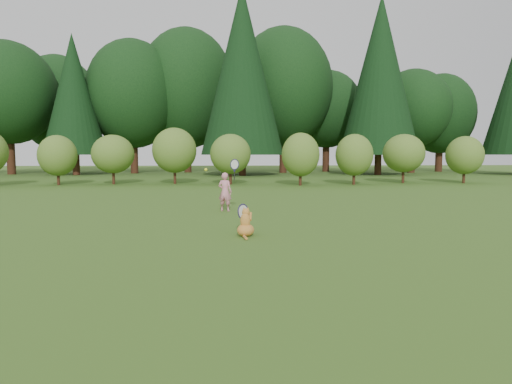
{
  "coord_description": "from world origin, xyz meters",
  "views": [
    {
      "loc": [
        -0.39,
        -8.64,
        1.54
      ],
      "look_at": [
        0.2,
        0.8,
        0.7
      ],
      "focal_mm": 30.0,
      "sensor_mm": 36.0,
      "label": 1
    }
  ],
  "objects": [
    {
      "name": "ground",
      "position": [
        0.0,
        0.0,
        0.0
      ],
      "size": [
        100.0,
        100.0,
        0.0
      ],
      "primitive_type": "plane",
      "color": "#295317",
      "rests_on": "ground"
    },
    {
      "name": "tennis_ball",
      "position": [
        -0.96,
        1.77,
        1.17
      ],
      "size": [
        0.07,
        0.07,
        0.07
      ],
      "color": "yellow",
      "rests_on": "ground"
    },
    {
      "name": "child",
      "position": [
        -0.5,
        2.87,
        0.55
      ],
      "size": [
        0.61,
        0.39,
        1.57
      ],
      "rotation": [
        0.0,
        0.0,
        2.77
      ],
      "color": "pink",
      "rests_on": "ground"
    },
    {
      "name": "cat",
      "position": [
        -0.09,
        -0.67,
        0.28
      ],
      "size": [
        0.51,
        0.77,
        0.75
      ],
      "rotation": [
        0.0,
        0.0,
        -0.31
      ],
      "color": "#B87823",
      "rests_on": "ground"
    },
    {
      "name": "woodland_backdrop",
      "position": [
        0.0,
        23.0,
        7.5
      ],
      "size": [
        48.0,
        10.0,
        15.0
      ],
      "primitive_type": null,
      "color": "black",
      "rests_on": "ground"
    },
    {
      "name": "shrub_row",
      "position": [
        0.0,
        13.0,
        1.4
      ],
      "size": [
        28.0,
        3.0,
        2.8
      ],
      "primitive_type": null,
      "color": "#586F22",
      "rests_on": "ground"
    }
  ]
}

